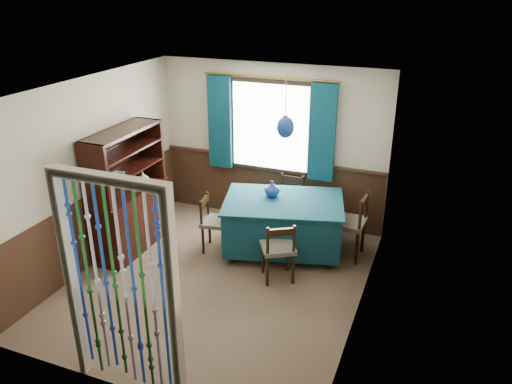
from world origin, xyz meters
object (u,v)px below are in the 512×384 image
at_px(chair_right, 350,223).
at_px(dining_table, 283,222).
at_px(sideboard, 129,209).
at_px(chair_near, 278,249).
at_px(pendant_lamp, 285,127).
at_px(chair_far, 289,202).
at_px(vase_table, 272,189).
at_px(bowl_shelf, 118,174).
at_px(vase_sideboard, 143,177).
at_px(chair_left, 214,222).

bearing_deg(chair_right, dining_table, 105.41).
relative_size(dining_table, sideboard, 1.06).
bearing_deg(chair_near, pendant_lamp, 73.14).
distance_m(chair_near, chair_far, 1.44).
relative_size(chair_right, pendant_lamp, 1.18).
relative_size(sideboard, vase_table, 8.55).
bearing_deg(bowl_shelf, sideboard, 104.00).
xyz_separation_m(pendant_lamp, vase_table, (-0.20, 0.10, -0.95)).
xyz_separation_m(pendant_lamp, vase_sideboard, (-2.02, -0.37, -0.85)).
bearing_deg(vase_table, chair_near, -64.85).
xyz_separation_m(chair_near, chair_right, (0.73, 0.93, 0.06)).
distance_m(chair_near, bowl_shelf, 2.34).
bearing_deg(chair_right, vase_sideboard, 103.69).
relative_size(dining_table, chair_near, 2.24).
bearing_deg(bowl_shelf, vase_sideboard, 90.00).
bearing_deg(dining_table, chair_left, -176.69).
relative_size(chair_left, vase_table, 3.95).
height_order(pendant_lamp, vase_table, pendant_lamp).
xyz_separation_m(dining_table, chair_right, (0.91, 0.21, 0.05)).
distance_m(chair_far, chair_left, 1.26).
relative_size(chair_right, vase_table, 4.62).
relative_size(dining_table, vase_table, 9.07).
relative_size(chair_near, vase_sideboard, 4.07).
height_order(chair_right, bowl_shelf, bowl_shelf).
xyz_separation_m(bowl_shelf, vase_sideboard, (0.00, 0.55, -0.24)).
bearing_deg(bowl_shelf, chair_near, 5.09).
height_order(chair_far, chair_left, chair_far).
relative_size(dining_table, vase_sideboard, 9.10).
relative_size(sideboard, bowl_shelf, 9.39).
xyz_separation_m(sideboard, bowl_shelf, (0.06, -0.24, 0.62)).
xyz_separation_m(chair_near, pendant_lamp, (-0.18, 0.72, 1.39)).
relative_size(chair_left, chair_right, 0.85).
height_order(chair_near, bowl_shelf, bowl_shelf).
xyz_separation_m(dining_table, bowl_shelf, (-2.02, -0.92, 0.77)).
height_order(chair_left, vase_table, vase_table).
bearing_deg(chair_left, pendant_lamp, 98.57).
distance_m(chair_left, pendant_lamp, 1.71).
height_order(chair_far, vase_table, vase_table).
bearing_deg(dining_table, pendant_lamp, -104.90).
xyz_separation_m(chair_right, sideboard, (-2.98, -0.89, 0.10)).
xyz_separation_m(pendant_lamp, bowl_shelf, (-2.02, -0.92, -0.61)).
xyz_separation_m(dining_table, chair_left, (-0.93, -0.31, -0.02)).
height_order(vase_table, vase_sideboard, vase_sideboard).
height_order(chair_near, vase_sideboard, vase_sideboard).
bearing_deg(bowl_shelf, pendant_lamp, 24.54).
distance_m(dining_table, sideboard, 2.19).
relative_size(chair_far, vase_sideboard, 4.19).
bearing_deg(vase_sideboard, sideboard, -101.13).
bearing_deg(vase_sideboard, pendant_lamp, 10.51).
relative_size(dining_table, chair_right, 1.96).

